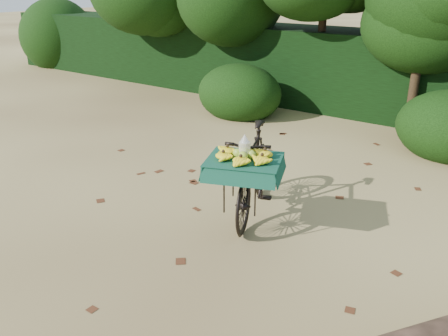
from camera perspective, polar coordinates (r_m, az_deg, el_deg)
The scene contains 6 objects.
ground at distance 6.02m, azimuth 2.27°, elevation -7.06°, with size 80.00×80.00×0.00m, color tan.
vendor_bicycle at distance 6.10m, azimuth 3.50°, elevation -0.36°, with size 1.36×2.05×1.18m.
hedge_backdrop at distance 11.26m, azimuth 20.87°, elevation 10.20°, with size 26.00×1.80×1.80m, color black.
tree_row at distance 10.55m, azimuth 16.92°, elevation 16.05°, with size 14.50×2.00×4.00m, color black, non-canonical shape.
bush_clumps at distance 9.35m, azimuth 19.93°, elevation 5.30°, with size 8.80×1.70×0.90m, color black, non-canonical shape.
leaf_litter at distance 6.51m, azimuth 5.48°, elevation -4.75°, with size 7.00×7.30×0.01m, color #4E2814, non-canonical shape.
Camera 1 is at (2.91, -4.39, 2.91)m, focal length 38.00 mm.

